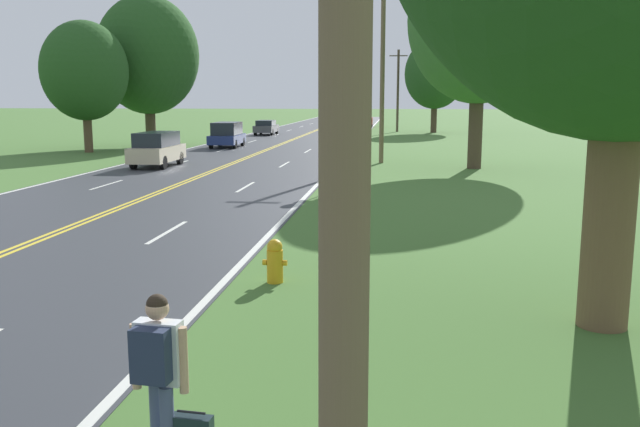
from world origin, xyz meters
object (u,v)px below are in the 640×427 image
traffic_sign (332,142)px  hitchhiker_person (158,362)px  fire_hydrant (275,261)px  tree_right_cluster (84,71)px  car_champagne_van_approaching (157,149)px  tree_far_back (435,74)px  car_dark_blue_van_mid_near (227,134)px  tree_mid_treeline (480,21)px  car_red_suv_receding (364,119)px  tree_behind_sign (148,55)px  car_dark_grey_sedan_mid_far (266,127)px

traffic_sign → hitchhiker_person: bearing=-89.2°
fire_hydrant → tree_right_cluster: (-17.38, 28.82, 4.65)m
fire_hydrant → traffic_sign: bearing=90.8°
tree_right_cluster → car_champagne_van_approaching: bearing=-47.5°
traffic_sign → tree_far_back: (5.73, 43.37, 3.86)m
hitchhiker_person → car_dark_blue_van_mid_near: (-9.81, 40.54, -0.12)m
tree_mid_treeline → tree_right_cluster: 24.48m
car_red_suv_receding → tree_behind_sign: bearing=-24.2°
traffic_sign → car_dark_grey_sedan_mid_far: bearing=104.9°
car_red_suv_receding → hitchhiker_person: bearing=-0.0°
tree_right_cluster → car_dark_grey_sedan_mid_far: size_ratio=1.99×
fire_hydrant → car_champagne_van_approaching: bearing=115.6°
tree_mid_treeline → tree_right_cluster: (-23.33, 7.14, -1.98)m
traffic_sign → car_dark_blue_van_mid_near: bearing=113.9°
fire_hydrant → hitchhiker_person: bearing=-89.1°
hitchhiker_person → fire_hydrant: bearing=6.1°
tree_mid_treeline → tree_far_back: 34.28m
car_champagne_van_approaching → car_dark_grey_sedan_mid_far: car_champagne_van_approaching is taller
car_champagne_van_approaching → car_dark_grey_sedan_mid_far: size_ratio=1.01×
fire_hydrant → tree_far_back: (5.55, 55.92, 5.27)m
tree_behind_sign → car_dark_grey_sedan_mid_far: bearing=70.8°
car_red_suv_receding → car_champagne_van_approaching: bearing=-11.2°
tree_behind_sign → tree_far_back: 29.90m
car_champagne_van_approaching → car_red_suv_receding: bearing=-10.0°
car_dark_blue_van_mid_near → car_dark_grey_sedan_mid_far: 15.91m
car_champagne_van_approaching → car_dark_blue_van_mid_near: (0.13, 13.47, -0.01)m
traffic_sign → tree_mid_treeline: (6.13, 9.13, 5.21)m
hitchhiker_person → tree_mid_treeline: bearing=-6.5°
tree_behind_sign → hitchhiker_person: bearing=-69.3°
car_champagne_van_approaching → tree_right_cluster: bearing=42.1°
hitchhiker_person → car_champagne_van_approaching: size_ratio=0.41×
car_dark_grey_sedan_mid_far → car_red_suv_receding: 19.04m
tree_right_cluster → car_dark_blue_van_mid_near: size_ratio=1.94×
hitchhiker_person → fire_hydrant: 6.52m
tree_behind_sign → car_red_suv_receding: size_ratio=2.19×
tree_mid_treeline → car_dark_grey_sedan_mid_far: 33.13m
tree_mid_treeline → tree_behind_sign: bearing=148.8°
car_dark_blue_van_mid_near → car_dark_grey_sedan_mid_far: bearing=-0.1°
tree_behind_sign → tree_mid_treeline: tree_mid_treeline is taller
fire_hydrant → car_red_suv_receding: car_red_suv_receding is taller
tree_behind_sign → tree_far_back: (20.99, 21.28, -0.67)m
hitchhiker_person → tree_far_back: bearing=0.2°
car_dark_blue_van_mid_near → traffic_sign: bearing=-157.6°
hitchhiker_person → car_red_suv_receding: size_ratio=0.35×
fire_hydrant → car_red_suv_receding: bearing=91.6°
tree_mid_treeline → tree_far_back: (-0.40, 34.25, -1.36)m
tree_far_back → hitchhiker_person: bearing=-95.0°
hitchhiker_person → tree_far_back: size_ratio=0.18×
tree_far_back → car_champagne_van_approaching: size_ratio=2.20×
traffic_sign → tree_mid_treeline: bearing=56.1°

